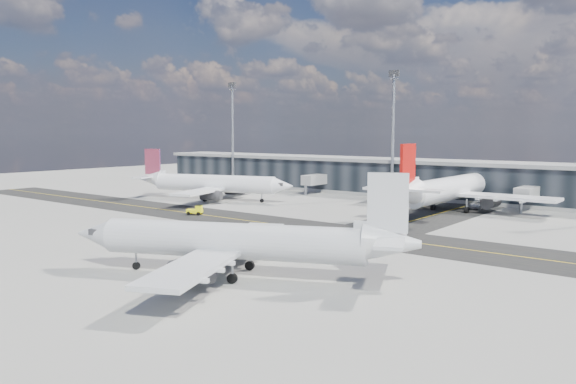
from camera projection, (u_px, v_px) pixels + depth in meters
name	position (u px, v px, depth m)	size (l,w,h in m)	color
ground	(251.00, 226.00, 90.54)	(300.00, 300.00, 0.00)	gray
taxiway_lanes	(309.00, 221.00, 96.51)	(180.00, 63.00, 0.03)	black
terminal_concourse	(406.00, 179.00, 132.96)	(152.00, 19.80, 8.80)	black
floodlight_masts	(393.00, 130.00, 126.34)	(102.50, 0.70, 28.90)	gray
airliner_af	(212.00, 184.00, 124.96)	(37.43, 32.27, 11.32)	white
airliner_redtail	(451.00, 189.00, 107.16)	(37.94, 44.62, 13.27)	white
airliner_near	(238.00, 242.00, 58.86)	(36.18, 31.23, 11.24)	#BABDBF
baggage_tug	(196.00, 210.00, 102.98)	(3.16, 2.52, 1.79)	#FFFD0D
service_van	(478.00, 205.00, 111.64)	(2.46, 5.34, 1.48)	white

